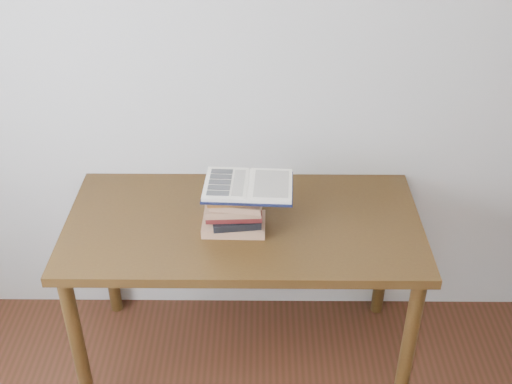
{
  "coord_description": "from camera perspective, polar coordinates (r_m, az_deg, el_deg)",
  "views": [
    {
      "loc": [
        0.01,
        -0.77,
        2.35
      ],
      "look_at": [
        -0.01,
        1.29,
        0.99
      ],
      "focal_mm": 45.0,
      "sensor_mm": 36.0,
      "label": 1
    }
  ],
  "objects": [
    {
      "name": "book_stack",
      "position": [
        2.56,
        -1.85,
        -1.51
      ],
      "size": [
        0.28,
        0.2,
        0.19
      ],
      "color": "#A37354",
      "rests_on": "desk"
    },
    {
      "name": "open_book",
      "position": [
        2.5,
        -0.68,
        0.56
      ],
      "size": [
        0.36,
        0.26,
        0.03
      ],
      "rotation": [
        0.0,
        0.0,
        -0.05
      ],
      "color": "black",
      "rests_on": "book_stack"
    },
    {
      "name": "room_shell",
      "position": [
        1.07,
        -4.59,
        -9.5
      ],
      "size": [
        3.54,
        3.54,
        2.62
      ],
      "color": "beige",
      "rests_on": "ground"
    },
    {
      "name": "desk",
      "position": [
        2.71,
        -1.1,
        -4.23
      ],
      "size": [
        1.47,
        0.74,
        0.79
      ],
      "color": "#412A10",
      "rests_on": "ground"
    }
  ]
}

